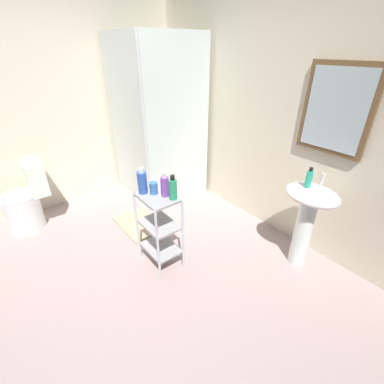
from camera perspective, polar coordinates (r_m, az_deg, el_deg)
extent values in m
cube|color=#A18988|center=(2.53, -15.63, -19.66)|extent=(4.20, 4.20, 0.02)
cube|color=beige|center=(2.92, 16.83, 16.01)|extent=(4.20, 0.10, 2.50)
cube|color=brown|center=(2.51, 28.78, 15.27)|extent=(0.56, 0.03, 0.72)
cube|color=silver|center=(2.49, 28.60, 15.25)|extent=(0.48, 0.01, 0.64)
cube|color=beige|center=(3.58, -31.14, 15.47)|extent=(0.10, 4.20, 2.50)
cube|color=white|center=(3.89, -6.38, 1.33)|extent=(0.90, 0.90, 0.10)
cube|color=silver|center=(3.34, -14.06, 14.37)|extent=(0.90, 0.02, 1.90)
cube|color=silver|center=(3.18, -2.88, 14.44)|extent=(0.02, 0.90, 1.90)
cylinder|color=silver|center=(2.95, -10.18, 12.88)|extent=(0.04, 0.04, 1.90)
cylinder|color=silver|center=(3.87, -6.42, 2.01)|extent=(0.08, 0.08, 0.00)
cylinder|color=white|center=(2.66, 22.74, -8.15)|extent=(0.15, 0.15, 0.68)
ellipsoid|color=white|center=(2.45, 24.51, -0.54)|extent=(0.46, 0.37, 0.13)
cylinder|color=silver|center=(2.51, 26.39, 2.59)|extent=(0.03, 0.03, 0.10)
cylinder|color=white|center=(3.54, -32.56, -3.80)|extent=(0.37, 0.37, 0.40)
torus|color=white|center=(3.44, -33.49, -0.77)|extent=(0.37, 0.37, 0.04)
cube|color=white|center=(3.39, -30.77, 2.75)|extent=(0.35, 0.17, 0.36)
cylinder|color=silver|center=(2.53, -11.70, -7.51)|extent=(0.02, 0.02, 0.74)
cylinder|color=silver|center=(2.27, -7.37, -11.87)|extent=(0.02, 0.02, 0.74)
cylinder|color=silver|center=(2.62, -6.67, -5.52)|extent=(0.02, 0.02, 0.74)
cylinder|color=silver|center=(2.38, -1.97, -9.42)|extent=(0.02, 0.02, 0.74)
cube|color=#99999E|center=(2.56, -6.74, -11.84)|extent=(0.36, 0.26, 0.02)
cube|color=#99999E|center=(2.40, -7.11, -6.95)|extent=(0.36, 0.26, 0.02)
cube|color=#99999E|center=(2.24, -7.54, -1.15)|extent=(0.36, 0.26, 0.02)
cylinder|color=#2DBC99|center=(2.39, 23.95, 2.57)|extent=(0.05, 0.05, 0.14)
cylinder|color=black|center=(2.36, 24.37, 4.48)|extent=(0.03, 0.03, 0.03)
cylinder|color=#2F58B4|center=(2.27, -10.69, 2.01)|extent=(0.08, 0.08, 0.19)
cylinder|color=white|center=(2.22, -10.96, 4.65)|extent=(0.04, 0.04, 0.04)
cylinder|color=#289965|center=(2.15, -4.15, 0.53)|extent=(0.07, 0.07, 0.17)
cylinder|color=black|center=(2.10, -4.25, 3.12)|extent=(0.04, 0.04, 0.04)
cylinder|color=purple|center=(2.20, -5.91, 1.17)|extent=(0.07, 0.07, 0.17)
cylinder|color=silver|center=(2.15, -6.05, 3.68)|extent=(0.04, 0.04, 0.04)
cylinder|color=#3870B2|center=(2.26, -8.30, 0.86)|extent=(0.07, 0.07, 0.10)
cube|color=tan|center=(3.20, -11.43, -6.70)|extent=(0.60, 0.40, 0.02)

